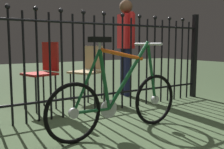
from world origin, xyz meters
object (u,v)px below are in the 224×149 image
(bicycle, at_px, (118,99))
(chair_red, at_px, (44,68))
(person_visitor, at_px, (126,39))
(chair_tan, at_px, (90,67))

(bicycle, bearing_deg, chair_red, 101.54)
(bicycle, height_order, person_visitor, person_visitor)
(bicycle, xyz_separation_m, chair_tan, (0.53, 1.61, 0.16))
(chair_tan, relative_size, chair_red, 0.94)
(chair_red, distance_m, person_visitor, 1.51)
(chair_red, bearing_deg, chair_tan, 16.55)
(chair_tan, bearing_deg, bicycle, -108.35)
(chair_tan, distance_m, chair_red, 0.85)
(chair_tan, xyz_separation_m, person_visitor, (0.63, -0.11, 0.44))
(bicycle, bearing_deg, chair_tan, 71.65)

